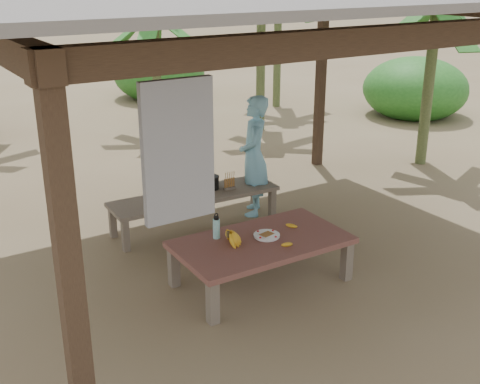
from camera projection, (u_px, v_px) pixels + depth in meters
ground at (256, 252)px, 7.11m from camera, size 80.00×80.00×0.00m
pavilion at (258, 8)px, 6.13m from camera, size 6.60×5.60×2.95m
work_table at (261, 245)px, 6.28m from camera, size 1.81×1.03×0.50m
bench at (195, 198)px, 7.68m from camera, size 2.22×0.68×0.45m
ripe_banana_bunch at (228, 237)px, 6.13m from camera, size 0.31×0.28×0.16m
plate at (267, 236)px, 6.31m from camera, size 0.28×0.28×0.04m
loose_banana_front at (287, 245)px, 6.10m from camera, size 0.14×0.05×0.04m
loose_banana_side at (292, 226)px, 6.54m from camera, size 0.12×0.12×0.04m
water_flask at (216, 228)px, 6.26m from camera, size 0.07×0.07×0.28m
green_banana_stalk at (172, 186)px, 7.45m from camera, size 0.32×0.32×0.35m
cooking_pot at (211, 183)px, 7.83m from camera, size 0.20×0.20×0.17m
skewer_rack at (229, 180)px, 7.81m from camera, size 0.18×0.09×0.24m
woman at (254, 156)px, 7.99m from camera, size 0.65×0.71×1.62m
banana_plant_n at (154, 25)px, 11.74m from camera, size 1.80×1.80×2.59m
banana_plant_e at (436, 16)px, 9.53m from camera, size 1.80×1.80×2.94m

